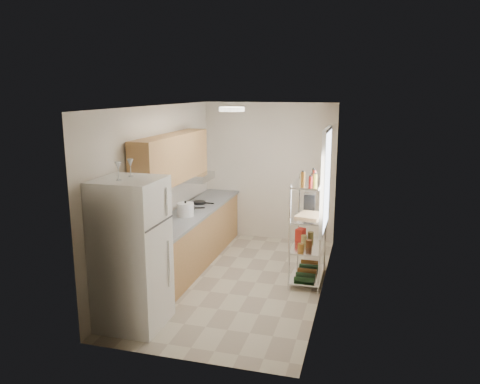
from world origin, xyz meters
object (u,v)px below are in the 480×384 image
(refrigerator, at_px, (132,253))
(rice_cooker, at_px, (186,210))
(frying_pan_large, at_px, (187,208))
(cutting_board, at_px, (310,215))
(espresso_machine, at_px, (310,201))

(refrigerator, distance_m, rice_cooker, 1.78)
(refrigerator, xyz_separation_m, frying_pan_large, (-0.16, 2.16, 0.01))
(frying_pan_large, bearing_deg, cutting_board, -29.98)
(refrigerator, xyz_separation_m, espresso_machine, (1.84, 2.24, 0.24))
(rice_cooker, height_order, cutting_board, rice_cooker)
(rice_cooker, xyz_separation_m, espresso_machine, (1.86, 0.46, 0.15))
(cutting_board, height_order, espresso_machine, espresso_machine)
(rice_cooker, bearing_deg, refrigerator, -89.35)
(refrigerator, bearing_deg, rice_cooker, 90.65)
(rice_cooker, bearing_deg, cutting_board, 3.06)
(refrigerator, bearing_deg, frying_pan_large, 94.15)
(refrigerator, bearing_deg, espresso_machine, 50.62)
(frying_pan_large, xyz_separation_m, cutting_board, (2.05, -0.28, 0.10))
(espresso_machine, bearing_deg, cutting_board, -84.48)
(frying_pan_large, xyz_separation_m, espresso_machine, (1.99, 0.08, 0.23))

